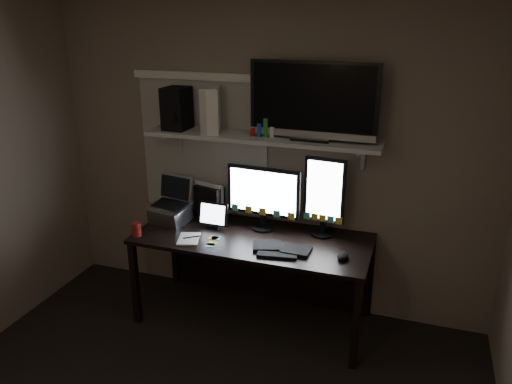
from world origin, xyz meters
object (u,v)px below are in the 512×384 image
at_px(mouse, 343,256).
at_px(monitor_landscape, 263,198).
at_px(tv, 313,102).
at_px(cup, 136,229).
at_px(monitor_portrait, 324,197).
at_px(tablet, 213,215).
at_px(keyboard, 281,248).
at_px(desk, 258,251).
at_px(laptop, 170,201).
at_px(speaker, 177,108).
at_px(game_console, 214,109).

bearing_deg(mouse, monitor_landscape, 162.85).
distance_m(monitor_landscape, tv, 0.85).
xyz_separation_m(cup, tv, (1.24, 0.45, 0.97)).
relative_size(monitor_landscape, mouse, 5.08).
height_order(monitor_portrait, cup, monitor_portrait).
xyz_separation_m(tablet, tv, (0.74, 0.12, 0.92)).
bearing_deg(keyboard, monitor_landscape, 118.57).
height_order(keyboard, mouse, mouse).
distance_m(desk, cup, 0.96).
bearing_deg(tv, monitor_landscape, -176.19).
distance_m(monitor_landscape, tablet, 0.42).
bearing_deg(desk, monitor_landscape, 60.16).
xyz_separation_m(monitor_landscape, laptop, (-0.76, -0.12, -0.08)).
xyz_separation_m(monitor_landscape, speaker, (-0.72, 0.02, 0.65)).
bearing_deg(laptop, keyboard, -1.39).
bearing_deg(cup, tv, 20.09).
relative_size(desk, tv, 1.95).
relative_size(monitor_portrait, cup, 6.00).
bearing_deg(cup, tablet, 33.33).
relative_size(cup, speaker, 0.32).
bearing_deg(monitor_landscape, laptop, -167.13).
relative_size(monitor_portrait, laptop, 1.72).
height_order(cup, speaker, speaker).
xyz_separation_m(desk, game_console, (-0.38, 0.09, 1.10)).
bearing_deg(monitor_landscape, tablet, -160.14).
distance_m(monitor_portrait, laptop, 1.24).
xyz_separation_m(laptop, game_console, (0.34, 0.15, 0.74)).
distance_m(tv, game_console, 0.78).
xyz_separation_m(monitor_portrait, game_console, (-0.88, -0.00, 0.61)).
height_order(tablet, game_console, game_console).
bearing_deg(monitor_landscape, game_console, 179.46).
height_order(tablet, cup, tablet).
bearing_deg(speaker, tv, 1.41).
relative_size(tablet, speaker, 0.75).
height_order(keyboard, tv, tv).
bearing_deg(laptop, tv, 16.76).
distance_m(monitor_landscape, mouse, 0.79).
distance_m(mouse, speaker, 1.70).
height_order(desk, monitor_landscape, monitor_landscape).
bearing_deg(monitor_landscape, cup, -149.63).
height_order(desk, keyboard, keyboard).
relative_size(laptop, game_console, 1.06).
bearing_deg(cup, laptop, 68.75).
height_order(monitor_portrait, mouse, monitor_portrait).
bearing_deg(cup, monitor_portrait, 19.35).
relative_size(tv, speaker, 2.82).
height_order(monitor_portrait, laptop, monitor_portrait).
xyz_separation_m(keyboard, game_console, (-0.65, 0.35, 0.91)).
relative_size(desk, monitor_landscape, 3.04).
height_order(monitor_portrait, keyboard, monitor_portrait).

